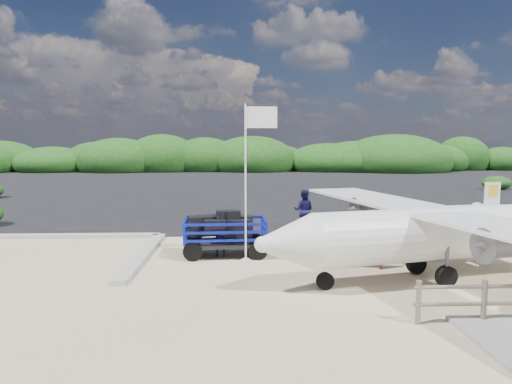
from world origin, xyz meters
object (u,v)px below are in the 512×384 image
crew_b (304,210)px  aircraft_small (167,180)px  signboard (357,268)px  crew_a (220,236)px  flagpole (246,261)px  baggage_cart (225,256)px  aircraft_large (378,198)px

crew_b → aircraft_small: crew_b is taller
signboard → crew_b: (-0.84, 6.54, 0.97)m
crew_a → aircraft_small: 36.20m
flagpole → crew_b: (2.79, 5.41, 0.97)m
flagpole → crew_a: (-0.91, 0.63, 0.76)m
baggage_cart → flagpole: 1.03m
aircraft_large → baggage_cart: bearing=44.5°
aircraft_large → aircraft_small: (-18.64, 17.69, 0.00)m
baggage_cart → crew_a: 0.79m
flagpole → aircraft_large: bearing=60.6°
aircraft_large → aircraft_small: size_ratio=2.05×
baggage_cart → crew_b: crew_b is taller
crew_a → aircraft_large: bearing=-111.0°
baggage_cart → crew_b: bearing=50.3°
baggage_cart → aircraft_small: 36.14m
aircraft_large → aircraft_small: 25.70m
crew_b → aircraft_large: aircraft_large is taller
signboard → aircraft_small: aircraft_small is taller
aircraft_large → signboard: bearing=57.6°
aircraft_small → flagpole: bearing=93.1°
signboard → crew_a: bearing=169.6°
crew_b → aircraft_small: 32.61m
flagpole → crew_a: size_ratio=3.54×
crew_b → aircraft_small: size_ratio=0.29×
baggage_cart → signboard: baggage_cart is taller
baggage_cart → crew_a: size_ratio=2.09×
baggage_cart → signboard: size_ratio=1.88×
baggage_cart → crew_a: bearing=-155.1°
crew_b → aircraft_large: 15.02m
baggage_cart → crew_b: 5.95m
signboard → crew_a: crew_a is taller
crew_b → aircraft_small: bearing=-54.0°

